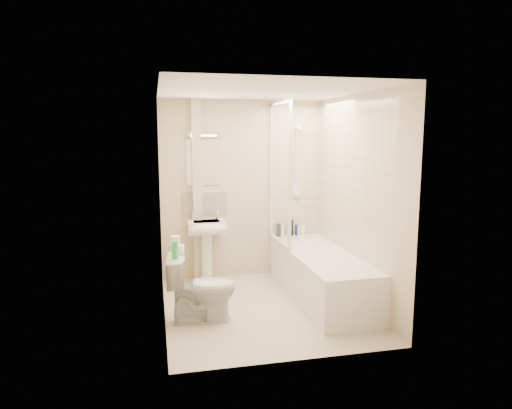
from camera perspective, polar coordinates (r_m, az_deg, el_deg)
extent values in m
plane|color=beige|center=(5.30, 0.97, -12.77)|extent=(2.50, 2.50, 0.00)
cube|color=beige|center=(6.20, -1.71, 1.85)|extent=(2.20, 0.02, 2.40)
cube|color=beige|center=(4.85, -11.73, -0.25)|extent=(0.02, 2.50, 2.40)
cube|color=beige|center=(5.35, 12.53, 0.55)|extent=(0.02, 2.50, 2.40)
cube|color=white|center=(4.95, 1.05, 14.03)|extent=(2.20, 2.50, 0.02)
cube|color=beige|center=(6.35, 4.98, 4.02)|extent=(0.70, 0.01, 1.75)
cube|color=beige|center=(5.50, 11.62, 3.16)|extent=(0.01, 2.10, 1.75)
cube|color=beige|center=(6.05, -7.38, 1.61)|extent=(0.12, 0.12, 2.40)
cube|color=beige|center=(6.13, -6.46, 0.12)|extent=(0.60, 0.02, 0.30)
cube|color=white|center=(6.08, -6.55, 5.25)|extent=(0.46, 0.01, 0.60)
cube|color=silver|center=(6.04, -6.59, 8.75)|extent=(0.42, 0.07, 0.07)
cube|color=white|center=(5.60, 8.06, -8.68)|extent=(0.70, 2.10, 0.55)
cube|color=white|center=(5.54, 8.11, -6.51)|extent=(0.56, 1.96, 0.05)
cube|color=white|center=(5.83, 2.99, 3.87)|extent=(0.01, 0.90, 1.80)
cube|color=white|center=(6.24, 1.93, 4.20)|extent=(0.04, 0.04, 1.80)
cube|color=white|center=(5.40, 4.28, 3.47)|extent=(0.04, 0.04, 1.80)
cube|color=white|center=(5.82, 3.06, 12.54)|extent=(0.04, 0.90, 0.04)
cube|color=white|center=(5.97, 2.93, -4.58)|extent=(0.04, 0.90, 0.03)
cylinder|color=white|center=(6.32, 5.06, 5.13)|extent=(0.02, 0.02, 0.90)
cylinder|color=white|center=(6.36, 5.00, 1.08)|extent=(0.05, 0.05, 0.02)
cylinder|color=white|center=(6.30, 5.11, 9.22)|extent=(0.05, 0.05, 0.02)
cylinder|color=white|center=(6.24, 5.30, 9.50)|extent=(0.08, 0.11, 0.11)
cube|color=white|center=(6.35, 5.03, 1.71)|extent=(0.10, 0.05, 0.14)
cylinder|color=white|center=(6.28, 4.96, 5.57)|extent=(0.01, 0.13, 0.84)
cylinder|color=white|center=(6.12, -6.19, -6.60)|extent=(0.14, 0.14, 0.66)
cube|color=white|center=(6.00, -6.22, -2.78)|extent=(0.49, 0.38, 0.15)
ellipsoid|color=white|center=(5.83, -6.03, -3.10)|extent=(0.49, 0.21, 0.15)
cube|color=silver|center=(5.99, -6.23, -2.25)|extent=(0.34, 0.24, 0.04)
cylinder|color=white|center=(6.07, -7.85, -1.50)|extent=(0.03, 0.03, 0.10)
cylinder|color=white|center=(6.10, -4.86, -1.39)|extent=(0.03, 0.03, 0.10)
sphere|color=white|center=(6.06, -7.86, -1.02)|extent=(0.04, 0.04, 0.04)
sphere|color=white|center=(6.09, -4.87, -0.91)|extent=(0.04, 0.04, 0.04)
cylinder|color=black|center=(6.31, 2.85, -3.21)|extent=(0.06, 0.06, 0.18)
cylinder|color=white|center=(6.33, 3.28, -3.30)|extent=(0.05, 0.05, 0.15)
cylinder|color=black|center=(6.36, 4.36, -2.93)|extent=(0.07, 0.07, 0.22)
cylinder|color=navy|center=(6.39, 5.15, -3.21)|extent=(0.05, 0.05, 0.15)
cylinder|color=beige|center=(6.40, 5.32, -3.21)|extent=(0.06, 0.06, 0.15)
cylinder|color=white|center=(6.42, 5.88, -3.14)|extent=(0.06, 0.06, 0.16)
imported|color=white|center=(4.88, -6.84, -10.31)|extent=(0.54, 0.78, 0.71)
cylinder|color=white|center=(4.81, -9.63, -5.60)|extent=(0.11, 0.11, 0.10)
cylinder|color=white|center=(4.78, -10.05, -4.49)|extent=(0.10, 0.10, 0.10)
cylinder|color=green|center=(4.64, -10.11, -5.63)|extent=(0.06, 0.06, 0.18)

